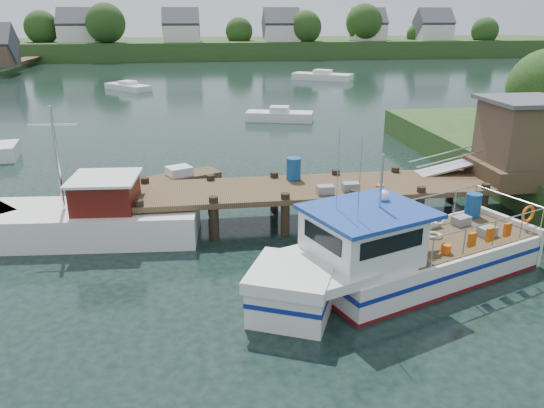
{
  "coord_description": "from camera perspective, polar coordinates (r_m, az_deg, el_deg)",
  "views": [
    {
      "loc": [
        -3.5,
        -18.52,
        7.52
      ],
      "look_at": [
        -1.0,
        -1.5,
        1.3
      ],
      "focal_mm": 35.0,
      "sensor_mm": 36.0,
      "label": 1
    }
  ],
  "objects": [
    {
      "name": "ground_plane",
      "position": [
        20.29,
        2.18,
        -1.89
      ],
      "size": [
        160.0,
        160.0,
        0.0
      ],
      "primitive_type": "plane",
      "color": "black"
    },
    {
      "name": "lobster_boat",
      "position": [
        15.76,
        12.94,
        -5.63
      ],
      "size": [
        9.66,
        5.68,
        4.77
      ],
      "rotation": [
        0.0,
        0.0,
        0.36
      ],
      "color": "silver",
      "rests_on": "ground"
    },
    {
      "name": "moored_d",
      "position": [
        57.84,
        -15.24,
        12.08
      ],
      "size": [
        5.13,
        5.38,
        0.94
      ],
      "rotation": [
        0.0,
        0.0,
        0.21
      ],
      "color": "silver",
      "rests_on": "ground"
    },
    {
      "name": "moored_far",
      "position": [
        64.9,
        5.44,
        13.53
      ],
      "size": [
        7.23,
        5.59,
        1.19
      ],
      "rotation": [
        0.0,
        0.0,
        -0.27
      ],
      "color": "silver",
      "rests_on": "ground"
    },
    {
      "name": "moored_c",
      "position": [
        40.51,
        24.0,
        8.11
      ],
      "size": [
        7.89,
        4.95,
        1.18
      ],
      "rotation": [
        0.0,
        0.0,
        0.18
      ],
      "color": "silver",
      "rests_on": "ground"
    },
    {
      "name": "work_boat",
      "position": [
        19.72,
        -19.97,
        -1.47
      ],
      "size": [
        8.94,
        3.3,
        4.68
      ],
      "rotation": [
        0.0,
        0.0,
        -0.08
      ],
      "color": "silver",
      "rests_on": "ground"
    },
    {
      "name": "moored_rowboat",
      "position": [
        24.22,
        -9.89,
        2.46
      ],
      "size": [
        3.81,
        2.67,
        1.06
      ],
      "rotation": [
        0.0,
        0.0,
        -0.08
      ],
      "color": "#4A3823",
      "rests_on": "ground"
    },
    {
      "name": "dock",
      "position": [
        21.71,
        19.47,
        4.66
      ],
      "size": [
        16.6,
        3.0,
        4.78
      ],
      "color": "#4A3823",
      "rests_on": "ground"
    },
    {
      "name": "moored_b",
      "position": [
        39.5,
        0.81,
        9.49
      ],
      "size": [
        5.1,
        2.9,
        1.07
      ],
      "rotation": [
        0.0,
        0.0,
        0.33
      ],
      "color": "silver",
      "rests_on": "ground"
    },
    {
      "name": "far_shore",
      "position": [
        101.09,
        -6.64,
        16.68
      ],
      "size": [
        140.0,
        42.55,
        9.22
      ],
      "color": "#2D4A1E",
      "rests_on": "ground"
    }
  ]
}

